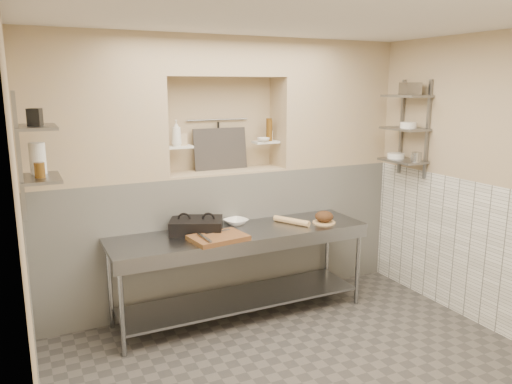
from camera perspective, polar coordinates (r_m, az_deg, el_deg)
floor at (r=4.41m, az=5.80°, el=-20.38°), size 4.00×3.90×0.10m
ceiling at (r=3.76m, az=6.80°, el=20.20°), size 4.00×3.90×0.10m
wall_left at (r=3.28m, az=-25.92°, el=-5.35°), size 0.10×3.90×2.80m
wall_right at (r=5.20m, az=25.82°, el=0.75°), size 0.10×3.90×2.80m
wall_back at (r=5.60m, az=-4.63°, el=2.66°), size 4.00×0.10×2.80m
backwall_lower at (r=5.53m, az=-3.56°, el=-4.90°), size 4.00×0.40×1.40m
alcove_sill at (r=5.36m, az=-3.66°, el=2.37°), size 1.30×0.40×0.02m
backwall_pillar_left at (r=4.95m, az=-18.31°, el=9.02°), size 1.35×0.40×1.40m
backwall_pillar_right at (r=5.92m, az=8.40°, el=9.90°), size 1.35×0.40×1.40m
backwall_header at (r=5.29m, az=-3.84°, el=15.17°), size 1.30×0.40×0.40m
wainscot_left at (r=3.54m, az=-23.83°, el=-16.14°), size 0.02×3.90×1.40m
wainscot_right at (r=5.32m, az=24.72°, el=-6.70°), size 0.02×3.90×1.40m
alcove_shelf_left at (r=5.16m, az=-8.88°, el=5.12°), size 0.28×0.16×0.02m
alcove_shelf_right at (r=5.53m, az=1.13°, el=5.72°), size 0.28×0.16×0.02m
utensil_rail at (r=5.46m, az=-4.42°, el=8.24°), size 0.70×0.02×0.02m
hanging_steel at (r=5.45m, az=-4.31°, el=6.45°), size 0.02×0.02×0.30m
splash_panel at (r=5.42m, az=-4.09°, el=4.93°), size 0.60×0.08×0.45m
shelf_rail_left_a at (r=4.43m, az=-25.52°, el=4.25°), size 0.03×0.03×0.95m
shelf_rail_left_b at (r=4.03m, az=-25.45°, el=3.60°), size 0.03×0.03×0.95m
wall_shelf_left_lower at (r=4.26m, az=-23.44°, el=1.45°), size 0.30×0.50×0.02m
wall_shelf_left_upper at (r=4.22m, az=-23.90°, el=6.79°), size 0.30×0.50×0.03m
shelf_rail_right_a at (r=5.94m, az=16.30°, el=7.14°), size 0.03×0.03×1.05m
shelf_rail_right_b at (r=5.65m, az=19.02°, el=6.74°), size 0.03×0.03×1.05m
wall_shelf_right_lower at (r=5.74m, az=16.42°, el=3.45°), size 0.30×0.50×0.02m
wall_shelf_right_mid at (r=5.70m, az=16.63°, el=6.93°), size 0.30×0.50×0.02m
wall_shelf_right_upper at (r=5.68m, az=16.84°, el=10.45°), size 0.30×0.50×0.03m
prep_table at (r=5.03m, az=-1.72°, el=-7.32°), size 2.60×0.70×0.90m
panini_press at (r=4.93m, az=-6.82°, el=-3.84°), size 0.60×0.54×0.14m
cutting_board at (r=4.68m, az=-4.34°, el=-5.25°), size 0.55×0.42×0.05m
knife_blade at (r=4.78m, az=-4.41°, el=-4.54°), size 0.26×0.07×0.01m
tongs at (r=4.58m, az=-5.92°, el=-5.19°), size 0.04×0.29×0.03m
mixing_bowl at (r=5.18m, az=-2.30°, el=-3.43°), size 0.29×0.29×0.06m
rolling_pin at (r=5.21m, az=4.08°, el=-3.32°), size 0.26×0.39×0.06m
bread_board at (r=5.29m, az=7.78°, el=-3.45°), size 0.24×0.24×0.01m
bread_loaf at (r=5.27m, az=7.80°, el=-2.78°), size 0.19×0.19×0.12m
bottle_soap at (r=5.11m, az=-9.10°, el=6.67°), size 0.13×0.13×0.26m
jar_alcove at (r=5.16m, az=-8.44°, el=5.98°), size 0.08×0.08×0.13m
bowl_alcove at (r=5.46m, az=0.85°, el=6.00°), size 0.16×0.16×0.04m
condiment_a at (r=5.52m, az=1.55°, el=7.05°), size 0.06×0.06×0.23m
condiment_b at (r=5.57m, az=1.48°, el=7.16°), size 0.06×0.06×0.25m
condiment_c at (r=5.57m, az=1.62°, el=6.46°), size 0.06×0.06×0.11m
jug_left at (r=4.39m, az=-23.68°, el=3.54°), size 0.13×0.13×0.25m
jar_left at (r=4.21m, az=-23.49°, el=2.31°), size 0.08×0.08×0.12m
box_left_upper at (r=4.16m, az=-23.96°, el=7.82°), size 0.12×0.12×0.13m
bowl_right at (r=5.82m, az=15.70°, el=4.01°), size 0.19×0.19×0.06m
canister_right at (r=5.58m, az=17.88°, el=3.81°), size 0.11×0.11×0.11m
bowl_right_mid at (r=5.66m, az=17.02°, el=7.33°), size 0.17×0.17×0.06m
basket_right at (r=5.65m, az=17.21°, el=11.21°), size 0.22×0.25×0.13m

